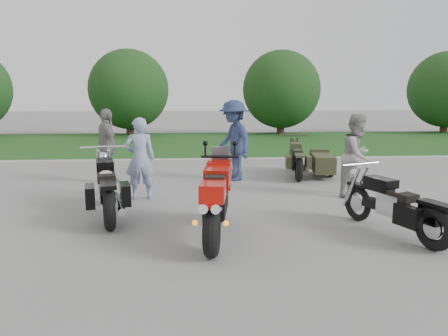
{
  "coord_description": "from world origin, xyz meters",
  "views": [
    {
      "loc": [
        -0.08,
        -6.83,
        2.17
      ],
      "look_at": [
        0.45,
        0.79,
        0.8
      ],
      "focal_mm": 35.0,
      "sensor_mm": 36.0,
      "label": 1
    }
  ],
  "objects": [
    {
      "name": "curb",
      "position": [
        0.0,
        6.0,
        0.07
      ],
      "size": [
        60.0,
        0.3,
        0.15
      ],
      "primitive_type": "cube",
      "color": "#A4A19A",
      "rests_on": "ground"
    },
    {
      "name": "person_denim",
      "position": [
        0.88,
        3.61,
        0.97
      ],
      "size": [
        1.18,
        1.44,
        1.94
      ],
      "primitive_type": "imported",
      "rotation": [
        0.0,
        0.0,
        -1.13
      ],
      "color": "navy",
      "rests_on": "ground"
    },
    {
      "name": "tree_mid_right",
      "position": [
        4.0,
        13.5,
        2.19
      ],
      "size": [
        3.6,
        3.6,
        4.0
      ],
      "color": "#3F2B1C",
      "rests_on": "ground"
    },
    {
      "name": "ground",
      "position": [
        0.0,
        0.0,
        0.0
      ],
      "size": [
        80.0,
        80.0,
        0.0
      ],
      "primitive_type": "plane",
      "color": "gray",
      "rests_on": "ground"
    },
    {
      "name": "person_stripe",
      "position": [
        -1.16,
        1.85,
        0.82
      ],
      "size": [
        0.66,
        0.49,
        1.64
      ],
      "primitive_type": "imported",
      "rotation": [
        0.0,
        0.0,
        3.32
      ],
      "color": "#8997BA",
      "rests_on": "ground"
    },
    {
      "name": "cruiser_left",
      "position": [
        -1.57,
        0.57,
        0.48
      ],
      "size": [
        0.79,
        2.4,
        0.94
      ],
      "rotation": [
        0.0,
        0.0,
        0.23
      ],
      "color": "black",
      "rests_on": "ground"
    },
    {
      "name": "tree_mid_left",
      "position": [
        -3.0,
        13.5,
        2.19
      ],
      "size": [
        3.6,
        3.6,
        4.0
      ],
      "color": "#3F2B1C",
      "rests_on": "ground"
    },
    {
      "name": "cruiser_sidecar",
      "position": [
        2.88,
        3.86,
        0.38
      ],
      "size": [
        1.19,
        2.12,
        0.82
      ],
      "rotation": [
        0.0,
        0.0,
        -0.14
      ],
      "color": "black",
      "rests_on": "ground"
    },
    {
      "name": "sportbike_red",
      "position": [
        0.23,
        -0.66,
        0.62
      ],
      "size": [
        0.57,
        2.23,
        1.06
      ],
      "rotation": [
        0.0,
        0.0,
        -0.13
      ],
      "color": "black",
      "rests_on": "ground"
    },
    {
      "name": "person_back",
      "position": [
        -2.11,
        3.49,
        0.87
      ],
      "size": [
        0.88,
        1.1,
        1.75
      ],
      "primitive_type": "imported",
      "rotation": [
        0.0,
        0.0,
        2.09
      ],
      "color": "gray",
      "rests_on": "ground"
    },
    {
      "name": "tree_far_right",
      "position": [
        12.0,
        13.5,
        2.19
      ],
      "size": [
        3.6,
        3.6,
        4.0
      ],
      "color": "#3F2B1C",
      "rests_on": "ground"
    },
    {
      "name": "person_grey",
      "position": [
        3.26,
        1.8,
        0.85
      ],
      "size": [
        1.04,
        1.04,
        1.7
      ],
      "primitive_type": "imported",
      "rotation": [
        0.0,
        0.0,
        0.78
      ],
      "color": "gray",
      "rests_on": "ground"
    },
    {
      "name": "cruiser_right",
      "position": [
        2.95,
        -0.72,
        0.42
      ],
      "size": [
        0.9,
        2.05,
        0.82
      ],
      "rotation": [
        0.0,
        0.0,
        0.35
      ],
      "color": "black",
      "rests_on": "ground"
    },
    {
      "name": "grass_strip",
      "position": [
        0.0,
        10.15,
        0.07
      ],
      "size": [
        60.0,
        8.0,
        0.14
      ],
      "primitive_type": "cube",
      "color": "#24591E",
      "rests_on": "ground"
    }
  ]
}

